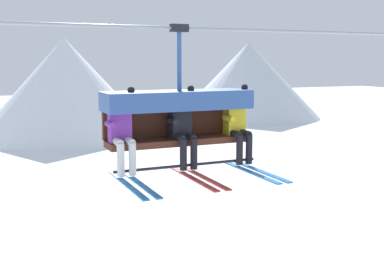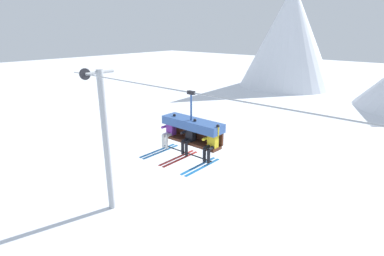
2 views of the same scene
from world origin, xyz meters
The scene contains 7 objects.
mountain_peak_west centered at (-15.66, 43.80, 8.56)m, with size 16.24×16.24×17.11m.
lift_tower_near centered at (-6.22, -0.02, 4.19)m, with size 0.36×1.88×8.06m.
lift_cable centered at (1.73, -0.80, 7.78)m, with size 17.90×0.05×0.05m.
chairlift_chair centered at (0.56, -0.73, 6.51)m, with size 2.39×0.74×2.18m.
skier_purple centered at (-0.42, -0.94, 6.24)m, with size 0.48×1.70×1.34m.
skier_black centered at (0.56, -0.94, 6.24)m, with size 0.48×1.70×1.34m.
skier_yellow centered at (1.54, -0.94, 6.24)m, with size 0.48×1.70×1.34m.
Camera 2 is at (7.14, -8.35, 9.82)m, focal length 28.00 mm.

